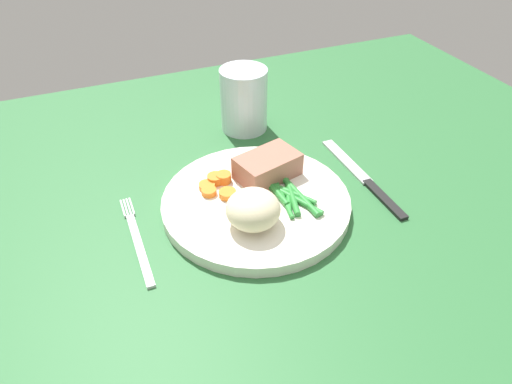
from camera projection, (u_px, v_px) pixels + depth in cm
name	position (u px, v px, depth cm)	size (l,w,h in cm)	color
dining_table	(258.00, 203.00, 64.49)	(120.00, 90.00, 2.00)	#2D6B38
dinner_plate	(256.00, 202.00, 61.81)	(25.21, 25.21, 1.60)	white
meat_portion	(268.00, 166.00, 64.16)	(8.59, 5.45, 3.32)	#A86B56
mashed_potatoes	(253.00, 209.00, 55.90)	(6.77, 6.77, 4.66)	beige
carrot_slices	(217.00, 184.00, 62.83)	(4.84, 5.41, 1.30)	orange
green_beans	(290.00, 196.00, 61.06)	(5.89, 9.86, 0.85)	#2D8C38
fork	(137.00, 239.00, 57.14)	(1.44, 16.60, 0.40)	silver
knife	(363.00, 178.00, 67.05)	(1.70, 20.50, 0.64)	black
water_glass	(244.00, 104.00, 76.01)	(7.75, 7.75, 10.48)	silver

